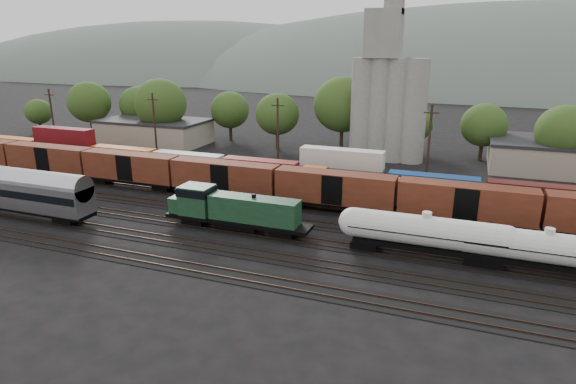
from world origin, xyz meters
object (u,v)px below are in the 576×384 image
(green_locomotive, at_px, (230,209))
(grain_silo, at_px, (387,98))
(passenger_coach, at_px, (3,187))
(orange_locomotive, at_px, (342,184))
(tank_car_a, at_px, (425,233))

(green_locomotive, distance_m, grain_silo, 43.16)
(passenger_coach, bearing_deg, orange_locomotive, 27.90)
(tank_car_a, bearing_deg, grain_silo, 105.05)
(tank_car_a, distance_m, orange_locomotive, 19.34)
(tank_car_a, xyz_separation_m, passenger_coach, (-49.98, -5.00, 0.86))
(orange_locomotive, height_order, grain_silo, grain_silo)
(green_locomotive, relative_size, tank_car_a, 0.99)
(green_locomotive, bearing_deg, orange_locomotive, 58.60)
(orange_locomotive, bearing_deg, tank_car_a, -50.89)
(green_locomotive, relative_size, orange_locomotive, 1.08)
(tank_car_a, relative_size, passenger_coach, 0.67)
(tank_car_a, xyz_separation_m, orange_locomotive, (-12.20, 15.00, -0.41))
(green_locomotive, xyz_separation_m, tank_car_a, (21.35, -0.00, 0.11))
(orange_locomotive, xyz_separation_m, grain_silo, (1.17, 26.00, 8.96))
(tank_car_a, relative_size, orange_locomotive, 1.09)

